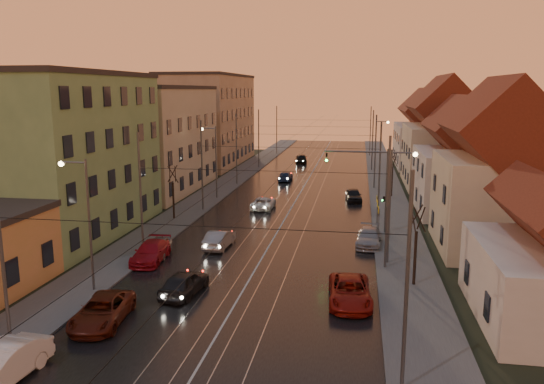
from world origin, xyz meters
The scene contains 47 objects.
ground centered at (0.00, 0.00, 0.00)m, with size 160.00×160.00×0.00m, color black.
road centered at (0.00, 40.00, 0.02)m, with size 16.00×120.00×0.04m, color black.
sidewalk_left centered at (-10.00, 40.00, 0.07)m, with size 4.00×120.00×0.15m, color #4C4C4C.
sidewalk_right centered at (10.00, 40.00, 0.07)m, with size 4.00×120.00×0.15m, color #4C4C4C.
tram_rail_0 centered at (-2.20, 40.00, 0.06)m, with size 0.06×120.00×0.03m, color gray.
tram_rail_1 centered at (-0.77, 40.00, 0.06)m, with size 0.06×120.00×0.03m, color gray.
tram_rail_2 centered at (0.77, 40.00, 0.06)m, with size 0.06×120.00×0.03m, color gray.
tram_rail_3 centered at (2.20, 40.00, 0.06)m, with size 0.06×120.00×0.03m, color gray.
apartment_left_1 centered at (-17.50, 14.00, 6.50)m, with size 10.00×18.00×13.00m, color #618B58.
apartment_left_2 centered at (-17.50, 34.00, 6.00)m, with size 10.00×20.00×12.00m, color tan.
apartment_left_3 centered at (-17.50, 58.00, 7.00)m, with size 10.00×24.00×14.00m, color #90765D.
house_right_1 centered at (17.00, 15.00, 5.45)m, with size 8.67×10.20×10.80m.
house_right_2 centered at (17.00, 28.00, 4.64)m, with size 9.18×12.24×9.20m.
house_right_3 centered at (17.00, 43.00, 5.80)m, with size 9.18×14.28×11.50m.
house_right_4 centered at (17.00, 61.00, 5.05)m, with size 9.18×16.32×10.00m.
catenary_pole_l_0 centered at (-8.60, -6.00, 4.50)m, with size 0.16×0.16×9.00m, color #595B60.
catenary_pole_r_0 centered at (8.60, -6.00, 4.50)m, with size 0.16×0.16×9.00m, color #595B60.
catenary_pole_l_1 centered at (-8.60, 9.00, 4.50)m, with size 0.16×0.16×9.00m, color #595B60.
catenary_pole_r_1 centered at (8.60, 9.00, 4.50)m, with size 0.16×0.16×9.00m, color #595B60.
catenary_pole_l_2 centered at (-8.60, 24.00, 4.50)m, with size 0.16×0.16×9.00m, color #595B60.
catenary_pole_r_2 centered at (8.60, 24.00, 4.50)m, with size 0.16×0.16×9.00m, color #595B60.
catenary_pole_l_3 centered at (-8.60, 39.00, 4.50)m, with size 0.16×0.16×9.00m, color #595B60.
catenary_pole_r_3 centered at (8.60, 39.00, 4.50)m, with size 0.16×0.16×9.00m, color #595B60.
catenary_pole_l_4 centered at (-8.60, 54.00, 4.50)m, with size 0.16×0.16×9.00m, color #595B60.
catenary_pole_r_4 centered at (8.60, 54.00, 4.50)m, with size 0.16×0.16×9.00m, color #595B60.
catenary_pole_l_5 centered at (-8.60, 72.00, 4.50)m, with size 0.16×0.16×9.00m, color #595B60.
catenary_pole_r_5 centered at (8.60, 72.00, 4.50)m, with size 0.16×0.16×9.00m, color #595B60.
street_lamp_0 centered at (-9.10, 2.00, 4.89)m, with size 1.75×0.32×8.00m.
street_lamp_1 centered at (9.10, 10.00, 4.89)m, with size 1.75×0.32×8.00m.
street_lamp_2 centered at (-9.10, 30.00, 4.89)m, with size 1.75×0.32×8.00m.
street_lamp_3 centered at (9.10, 46.00, 4.89)m, with size 1.75×0.32×8.00m.
traffic_light_mast centered at (7.99, 18.00, 4.60)m, with size 5.30×0.32×7.20m.
bare_tree_0 centered at (-10.20, 20.00, 2.49)m, with size 1.09×1.09×5.11m.
bare_tree_1 centered at (10.20, 6.00, 2.49)m, with size 1.09×1.09×5.11m.
bare_tree_2 centered at (10.40, 34.00, 2.49)m, with size 1.09×1.09×5.11m.
driving_car_0 centered at (-3.29, 2.46, 0.73)m, with size 1.73×4.30×1.46m, color black.
driving_car_1 centered at (-3.70, 12.00, 0.69)m, with size 1.47×4.20×1.38m, color #939398.
driving_car_2 centered at (-2.77, 25.72, 0.62)m, with size 2.06×4.47×1.24m, color silver.
driving_car_3 centered at (-2.89, 42.84, 0.61)m, with size 1.71×4.21×1.22m, color #172647.
driving_car_4 centered at (-2.72, 60.64, 0.77)m, with size 1.82×4.53×1.54m, color black.
parked_left_0 centered at (-7.60, -8.08, 0.79)m, with size 1.67×4.79×1.58m, color silver.
parked_left_1 centered at (-6.20, -2.04, 0.68)m, with size 2.27×4.92×1.37m, color #51190D.
parked_left_2 centered at (-7.60, 7.96, 0.69)m, with size 1.94×4.77×1.38m, color #A3101D.
parked_left_3 centered at (-7.60, 9.37, 0.63)m, with size 1.49×3.70×1.26m, color gray.
parked_right_0 centered at (6.36, 2.71, 0.71)m, with size 2.34×5.08×1.41m, color maroon.
parked_right_1 centered at (7.60, 14.43, 0.66)m, with size 1.84×4.54×1.32m, color #A4A3A9.
parked_right_2 centered at (6.20, 31.10, 0.68)m, with size 1.61×3.99×1.36m, color black.
Camera 1 is at (6.61, -25.92, 11.88)m, focal length 35.00 mm.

